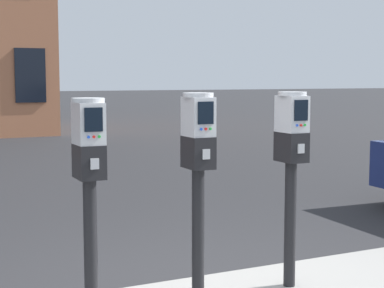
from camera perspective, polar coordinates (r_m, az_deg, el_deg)
The scene contains 3 objects.
parking_meter_near_kerb at distance 4.13m, azimuth -9.38°, elevation -2.25°, with size 0.22×0.25×1.49m.
parking_meter_twin_adjacent at distance 4.42m, azimuth 0.57°, elevation -1.40°, with size 0.22×0.25×1.51m.
parking_meter_end_of_row at distance 4.83m, azimuth 9.07°, elevation -0.85°, with size 0.22×0.25×1.51m.
Camera 1 is at (-2.23, -4.24, 1.76)m, focal length 58.33 mm.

